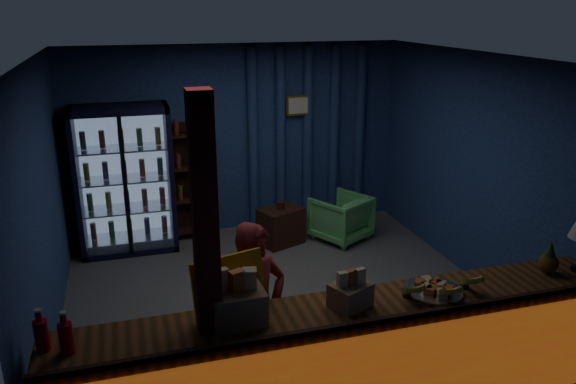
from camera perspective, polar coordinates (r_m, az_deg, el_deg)
The scene contains 18 objects.
ground at distance 6.30m, azimuth -0.65°, elevation -10.73°, with size 4.60×4.60×0.00m, color #515154.
room_walls at distance 5.70m, azimuth -0.71°, elevation 3.17°, with size 4.60×4.60×4.60m.
counter at distance 4.52m, azimuth 6.26°, elevation -16.73°, with size 4.40×0.57×0.99m.
support_post at distance 3.85m, azimuth -8.11°, elevation -9.14°, with size 0.16×0.16×2.60m, color maroon.
beverage_cooler at distance 7.52m, azimuth -16.23°, elevation 1.19°, with size 1.20×0.62×1.90m.
bottle_shelf at distance 7.74m, azimuth -9.87°, elevation 1.06°, with size 0.50×0.28×1.60m.
curtain_folds at distance 8.04m, azimuth 2.01°, elevation 5.72°, with size 1.74×0.14×2.50m.
framed_picture at distance 7.86m, azimuth 1.10°, elevation 8.79°, with size 0.36×0.04×0.28m.
shopkeeper at distance 4.59m, azimuth -3.20°, elevation -12.02°, with size 0.54×0.36×1.49m, color maroon.
green_chair at distance 7.71m, azimuth 5.37°, elevation -2.61°, with size 0.67×0.69×0.62m, color #62C46A.
side_table at distance 7.55m, azimuth -0.74°, elevation -3.46°, with size 0.66×0.57×0.60m.
yellow_sign at distance 4.09m, azimuth -6.01°, elevation -9.42°, with size 0.56×0.25×0.44m.
soda_bottles at distance 3.99m, azimuth -22.72°, elevation -13.27°, with size 0.25×0.17×0.30m.
snack_box_left at distance 4.02m, azimuth -5.20°, elevation -11.19°, with size 0.39×0.32×0.40m.
snack_box_centre at distance 4.23m, azimuth 6.35°, elevation -10.19°, with size 0.35×0.32×0.29m.
pastry_tray at distance 4.56m, azimuth 14.56°, elevation -9.55°, with size 0.46×0.46×0.07m.
banana_bunches at distance 4.49m, azimuth 15.34°, elevation -9.31°, with size 0.73×0.29×0.16m.
pineapple at distance 5.15m, azimuth 24.97°, elevation -6.31°, with size 0.16×0.16×0.28m.
Camera 1 is at (-1.50, -5.29, 3.08)m, focal length 35.00 mm.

